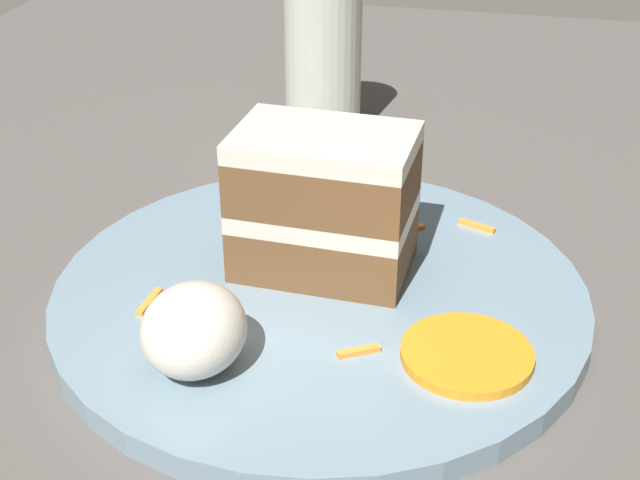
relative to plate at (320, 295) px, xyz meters
The scene contains 8 objects.
ground_plane 0.04m from the plate, 115.50° to the right, with size 6.00×6.00×0.00m, color #4C4742.
dining_table 0.03m from the plate, 115.50° to the right, with size 1.26×0.95×0.03m, color #56514C.
plate is the anchor object (origin of this frame).
cake_slice 0.05m from the plate, behind, with size 0.07×0.10×0.08m.
cream_dollop 0.10m from the plate, 26.44° to the right, with size 0.06×0.05×0.04m, color silver.
orange_garnish 0.10m from the plate, 60.13° to the left, with size 0.07×0.07×0.01m, color orange.
carrot_shreds_scatter 0.02m from the plate, 135.62° to the left, with size 0.16×0.18×0.00m.
drinking_glass 0.26m from the plate, 167.55° to the right, with size 0.06×0.06×0.13m.
Camera 1 is at (0.42, 0.11, 0.32)m, focal length 50.00 mm.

